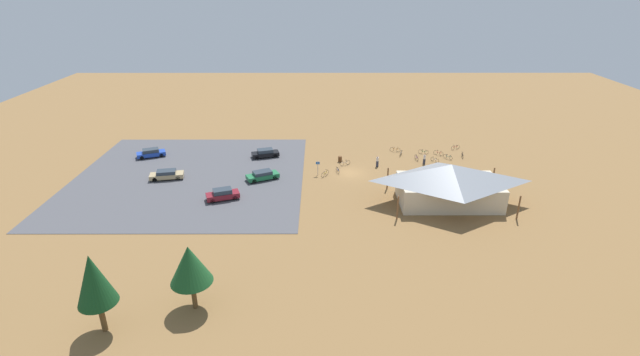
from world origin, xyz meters
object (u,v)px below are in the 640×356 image
at_px(bicycle_teal_lone_east, 448,157).
at_px(bicycle_purple_edge_north, 417,158).
at_px(car_tan_end_stall, 167,175).
at_px(bicycle_orange_front_row, 395,150).
at_px(car_maroon_front_row, 223,194).
at_px(bicycle_blue_near_sign, 338,170).
at_px(pine_mideast, 94,280).
at_px(bicycle_black_lone_west, 462,156).
at_px(bicycle_white_by_bin, 401,154).
at_px(bicycle_red_back_row, 438,153).
at_px(car_blue_far_end, 151,153).
at_px(bike_pavilion, 450,182).
at_px(bicycle_white_edge_south, 435,160).
at_px(car_black_mid_lot, 265,153).
at_px(lot_sign, 318,166).
at_px(bicycle_red_mid_cluster, 455,147).
at_px(pine_center, 190,265).
at_px(trash_bin, 340,159).
at_px(car_green_near_entry, 263,175).
at_px(bicycle_green_yard_left, 423,152).
at_px(visitor_near_lot, 377,161).
at_px(bicycle_silver_trailside, 345,163).
at_px(visitor_at_bikes, 424,159).
at_px(bicycle_yellow_near_porch, 325,174).

bearing_deg(bicycle_teal_lone_east, bicycle_purple_edge_north, 4.94).
distance_m(bicycle_purple_edge_north, car_tan_end_stall, 38.69).
distance_m(bicycle_orange_front_row, car_maroon_front_row, 31.47).
height_order(bicycle_blue_near_sign, car_tan_end_stall, car_tan_end_stall).
height_order(pine_mideast, bicycle_black_lone_west, pine_mideast).
bearing_deg(bicycle_white_by_bin, bicycle_orange_front_row, -71.55).
xyz_separation_m(bicycle_red_back_row, bicycle_purple_edge_north, (4.07, 2.23, -0.00)).
height_order(bicycle_purple_edge_north, car_blue_far_end, car_blue_far_end).
relative_size(bike_pavilion, bicycle_white_edge_south, 11.67).
xyz_separation_m(bike_pavilion, pine_mideast, (34.60, 23.57, 2.06)).
relative_size(bicycle_purple_edge_north, car_black_mid_lot, 0.36).
bearing_deg(lot_sign, bicycle_red_mid_cluster, -154.79).
bearing_deg(bicycle_purple_edge_north, bicycle_teal_lone_east, -175.06).
height_order(pine_center, car_maroon_front_row, pine_center).
distance_m(bicycle_white_edge_south, car_black_mid_lot, 27.39).
relative_size(lot_sign, car_blue_far_end, 0.46).
xyz_separation_m(trash_bin, bicycle_white_by_bin, (-10.17, -2.68, -0.08)).
relative_size(bicycle_orange_front_row, car_green_near_entry, 0.34).
distance_m(pine_mideast, car_black_mid_lot, 41.47).
bearing_deg(car_green_near_entry, bike_pavilion, 163.28).
xyz_separation_m(pine_center, bicycle_teal_lone_east, (-31.92, -36.50, -4.16)).
distance_m(bicycle_purple_edge_north, bicycle_green_yard_left, 3.29).
bearing_deg(pine_mideast, bicycle_white_edge_south, -133.60).
bearing_deg(bicycle_green_yard_left, bicycle_orange_front_row, -13.70).
relative_size(lot_sign, bicycle_red_mid_cluster, 1.35).
distance_m(bicycle_blue_near_sign, car_blue_far_end, 31.02).
height_order(bicycle_white_by_bin, car_tan_end_stall, car_tan_end_stall).
bearing_deg(car_tan_end_stall, car_blue_far_end, -59.42).
bearing_deg(car_blue_far_end, bicycle_orange_front_row, -176.41).
height_order(bicycle_red_mid_cluster, visitor_near_lot, visitor_near_lot).
distance_m(bicycle_white_edge_south, bicycle_teal_lone_east, 2.70).
height_order(bicycle_blue_near_sign, visitor_near_lot, visitor_near_lot).
xyz_separation_m(trash_bin, car_blue_far_end, (30.86, -2.11, 0.28)).
relative_size(bicycle_purple_edge_north, bicycle_orange_front_row, 1.01).
xyz_separation_m(bicycle_blue_near_sign, bicycle_green_yard_left, (-14.63, -7.98, -0.01)).
relative_size(trash_bin, bicycle_purple_edge_north, 0.53).
relative_size(bicycle_silver_trailside, bicycle_green_yard_left, 1.04).
bearing_deg(bicycle_blue_near_sign, bicycle_black_lone_west, -163.20).
distance_m(bicycle_black_lone_west, visitor_at_bikes, 7.41).
bearing_deg(bicycle_yellow_near_porch, car_green_near_entry, 7.86).
bearing_deg(visitor_at_bikes, bike_pavilion, 90.82).
distance_m(bicycle_red_mid_cluster, car_maroon_front_row, 41.00).
distance_m(bicycle_red_back_row, car_green_near_entry, 29.76).
relative_size(car_green_near_entry, visitor_near_lot, 2.83).
bearing_deg(pine_mideast, bicycle_blue_near_sign, -121.42).
relative_size(bicycle_white_edge_south, bicycle_orange_front_row, 0.75).
xyz_separation_m(bicycle_silver_trailside, bicycle_blue_near_sign, (1.26, 2.94, -0.01)).
height_order(bicycle_teal_lone_east, car_green_near_entry, car_green_near_entry).
bearing_deg(visitor_at_bikes, car_green_near_entry, 13.93).
xyz_separation_m(bicycle_black_lone_west, car_blue_far_end, (50.96, -0.34, 0.36)).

